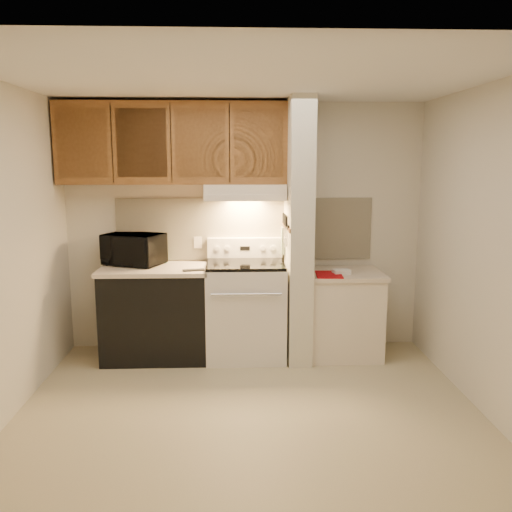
{
  "coord_description": "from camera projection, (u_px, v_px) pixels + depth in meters",
  "views": [
    {
      "loc": [
        -0.11,
        -4.0,
        1.93
      ],
      "look_at": [
        0.09,
        0.75,
        1.08
      ],
      "focal_mm": 38.0,
      "sensor_mm": 36.0,
      "label": 1
    }
  ],
  "objects": [
    {
      "name": "knife_blade_e",
      "position": [
        283.0,
        234.0,
        5.33
      ],
      "size": [
        0.01,
        0.04,
        0.18
      ],
      "primitive_type": "cube",
      "color": "silver",
      "rests_on": "knife_strip"
    },
    {
      "name": "range_display",
      "position": [
        245.0,
        248.0,
        5.47
      ],
      "size": [
        0.1,
        0.01,
        0.04
      ],
      "primitive_type": "cube",
      "color": "black",
      "rests_on": "range_backguard"
    },
    {
      "name": "cab_gap_b",
      "position": [
        171.0,
        143.0,
        5.03
      ],
      "size": [
        0.01,
        0.01,
        0.73
      ],
      "primitive_type": "cube",
      "color": "black",
      "rests_on": "upper_cabinets"
    },
    {
      "name": "knife_blade_a",
      "position": [
        287.0,
        238.0,
        4.99
      ],
      "size": [
        0.01,
        0.03,
        0.16
      ],
      "primitive_type": "cube",
      "color": "silver",
      "rests_on": "knife_strip"
    },
    {
      "name": "range_backguard",
      "position": [
        245.0,
        248.0,
        5.51
      ],
      "size": [
        0.76,
        0.08,
        0.2
      ],
      "primitive_type": "cube",
      "color": "silver",
      "rests_on": "range_body"
    },
    {
      "name": "oven_mitt",
      "position": [
        283.0,
        241.0,
        5.39
      ],
      "size": [
        0.03,
        0.11,
        0.27
      ],
      "primitive_type": "cube",
      "color": "gray",
      "rests_on": "partition_pillar"
    },
    {
      "name": "white_box",
      "position": [
        341.0,
        272.0,
        5.2
      ],
      "size": [
        0.18,
        0.13,
        0.04
      ],
      "primitive_type": "cube",
      "rotation": [
        0.0,
        0.0,
        0.18
      ],
      "color": "white",
      "rests_on": "right_countertop"
    },
    {
      "name": "partition_pillar",
      "position": [
        298.0,
        232.0,
        5.21
      ],
      "size": [
        0.22,
        0.7,
        2.5
      ],
      "primitive_type": "cube",
      "color": "beige",
      "rests_on": "floor"
    },
    {
      "name": "wall_back",
      "position": [
        245.0,
        227.0,
        5.54
      ],
      "size": [
        3.6,
        2.5,
        0.02
      ],
      "primitive_type": "cube",
      "rotation": [
        1.57,
        0.0,
        0.0
      ],
      "color": "beige",
      "rests_on": "floor"
    },
    {
      "name": "microwave",
      "position": [
        134.0,
        249.0,
        5.33
      ],
      "size": [
        0.65,
        0.55,
        0.3
      ],
      "primitive_type": "imported",
      "rotation": [
        0.0,
        0.0,
        -0.39
      ],
      "color": "black",
      "rests_on": "left_countertop"
    },
    {
      "name": "range_knob_right_inner",
      "position": [
        263.0,
        248.0,
        5.47
      ],
      "size": [
        0.05,
        0.02,
        0.05
      ],
      "primitive_type": "cylinder",
      "rotation": [
        1.57,
        0.0,
        0.0
      ],
      "color": "silver",
      "rests_on": "range_backguard"
    },
    {
      "name": "knife_handle_d",
      "position": [
        284.0,
        219.0,
        5.2
      ],
      "size": [
        0.02,
        0.02,
        0.1
      ],
      "primitive_type": "cylinder",
      "color": "black",
      "rests_on": "knife_strip"
    },
    {
      "name": "cab_door_c",
      "position": [
        200.0,
        143.0,
        5.04
      ],
      "size": [
        0.46,
        0.01,
        0.63
      ],
      "primitive_type": "cube",
      "color": "brown",
      "rests_on": "upper_cabinets"
    },
    {
      "name": "knife_blade_d",
      "position": [
        284.0,
        234.0,
        5.24
      ],
      "size": [
        0.01,
        0.04,
        0.16
      ],
      "primitive_type": "cube",
      "color": "silver",
      "rests_on": "knife_strip"
    },
    {
      "name": "backsplash",
      "position": [
        245.0,
        229.0,
        5.53
      ],
      "size": [
        2.6,
        0.02,
        0.63
      ],
      "primitive_type": "cube",
      "color": "#FFF3CF",
      "rests_on": "wall_back"
    },
    {
      "name": "knife_strip",
      "position": [
        286.0,
        225.0,
        5.15
      ],
      "size": [
        0.02,
        0.42,
        0.04
      ],
      "primitive_type": "cube",
      "color": "black",
      "rests_on": "partition_pillar"
    },
    {
      "name": "knife_handle_b",
      "position": [
        286.0,
        221.0,
        5.07
      ],
      "size": [
        0.02,
        0.02,
        0.1
      ],
      "primitive_type": "cylinder",
      "color": "black",
      "rests_on": "knife_strip"
    },
    {
      "name": "red_folder",
      "position": [
        329.0,
        275.0,
        5.14
      ],
      "size": [
        0.27,
        0.35,
        0.01
      ],
      "primitive_type": "cube",
      "rotation": [
        0.0,
        0.0,
        -0.07
      ],
      "color": "#99080D",
      "rests_on": "right_countertop"
    },
    {
      "name": "spoon_rest",
      "position": [
        194.0,
        270.0,
        5.05
      ],
      "size": [
        0.21,
        0.11,
        0.01
      ],
      "primitive_type": "cube",
      "rotation": [
        0.0,
        0.0,
        0.24
      ],
      "color": "black",
      "rests_on": "left_countertop"
    },
    {
      "name": "range_knob_left_inner",
      "position": [
        227.0,
        248.0,
        5.46
      ],
      "size": [
        0.05,
        0.02,
        0.05
      ],
      "primitive_type": "cylinder",
      "rotation": [
        1.57,
        0.0,
        0.0
      ],
      "color": "silver",
      "rests_on": "range_backguard"
    },
    {
      "name": "left_countertop",
      "position": [
        155.0,
        269.0,
        5.23
      ],
      "size": [
        1.04,
        0.67,
        0.04
      ],
      "primitive_type": "cube",
      "color": "beige",
      "rests_on": "dishwasher_front"
    },
    {
      "name": "hood_lip",
      "position": [
        245.0,
        198.0,
        5.06
      ],
      "size": [
        0.78,
        0.04,
        0.06
      ],
      "primitive_type": "cube",
      "color": "silver",
      "rests_on": "range_hood"
    },
    {
      "name": "right_countertop",
      "position": [
        344.0,
        274.0,
        5.3
      ],
      "size": [
        0.74,
        0.64,
        0.04
      ],
      "primitive_type": "cube",
      "color": "beige",
      "rests_on": "right_cab_base"
    },
    {
      "name": "pillar_trim",
      "position": [
        286.0,
        226.0,
        5.2
      ],
      "size": [
        0.01,
        0.7,
        0.04
      ],
      "primitive_type": "cube",
      "color": "brown",
      "rests_on": "partition_pillar"
    },
    {
      "name": "knife_handle_c",
      "position": [
        285.0,
        220.0,
        5.13
      ],
      "size": [
        0.02,
        0.02,
        0.1
      ],
      "primitive_type": "cylinder",
      "color": "black",
      "rests_on": "knife_strip"
    },
    {
      "name": "knife_blade_c",
      "position": [
        285.0,
        237.0,
        5.17
      ],
      "size": [
        0.01,
        0.04,
        0.2
      ],
      "primitive_type": "cube",
      "color": "silver",
      "rests_on": "knife_strip"
    },
    {
      "name": "oven_window",
      "position": [
        246.0,
        316.0,
        5.02
      ],
      "size": [
        0.5,
        0.01,
        0.3
      ],
      "primitive_type": "cube",
      "color": "black",
      "rests_on": "range_body"
    },
    {
      "name": "outlet",
      "position": [
        198.0,
        242.0,
        5.52
      ],
      "size": [
        0.08,
        0.01,
        0.12
      ],
      "primitive_type": "cube",
      "color": "silver",
      "rests_on": "backsplash"
    },
    {
      "name": "upper_cabinets",
      "position": [
        173.0,
        144.0,
        5.19
      ],
      "size": [
        2.18,
        0.33,
        0.77
      ],
      "primitive_type": "cube",
      "color": "brown",
      "rests_on": "wall_back"
    },
    {
      "name": "cab_gap_a",
      "position": [
        112.0,
        143.0,
        5.01
      ],
      "size": [
        0.01,
        0.01,
        0.73
      ],
      "primitive_type": "cube",
      "color": "black",
      "rests_on": "upper_cabinets"
    },
    {
      "name": "cab_gap_c",
      "position": [
        230.0,
        143.0,
        5.05
      ],
      "size": [
        0.01,
        0.01,
        0.73
      ],
      "primitive_type": "cube",
      "color": "black",
      "rests_on": "upper_cabinets"
    },
    {
      "name": "range_knob_left_outer",
      "position": [
        217.0,
        248.0,
        5.46
      ],
      "size": [
        0.05,
        0.02,
        0.05
      ],
      "primitive_type": "cylinder",
      "rotation": [
        1.57,
        0.0,
        0.0
      ],
      "color": "silver",
      "rests_on": "range_backguard"
    },
    {
      "name": "knife_handle_a",
      "position": [
        287.0,
        222.0,
        4.98
      ],
      "size": [
        0.02,
        0.02,
        0.1
      ],
      "primitive_type": "cylinder",
      "color": "black",
      "rests_on": "knife_strip"
    },
    {
      "name": "wall_left",
      "position": [
        5.0,
        253.0,
        3.99
      ],
      "size": [
        0.02,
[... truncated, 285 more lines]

